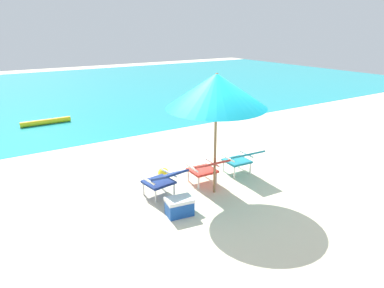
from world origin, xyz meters
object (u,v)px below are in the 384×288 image
lounge_chair_right (242,158)px  cooler_box (179,206)px  beach_umbrella_center (216,91)px  lounge_chair_center (207,168)px  swim_buoy (46,122)px  beach_ball (164,173)px  lounge_chair_left (164,179)px

lounge_chair_right → cooler_box: (-2.04, -0.73, -0.24)m
beach_umbrella_center → cooler_box: (-1.04, -0.39, -1.88)m
lounge_chair_center → cooler_box: size_ratio=1.74×
swim_buoy → lounge_chair_right: 7.36m
beach_umbrella_center → beach_ball: beach_umbrella_center is taller
lounge_chair_center → beach_umbrella_center: size_ratio=0.34×
lounge_chair_center → cooler_box: lounge_chair_center is taller
beach_ball → lounge_chair_right: bearing=-27.1°
lounge_chair_center → swim_buoy: bearing=105.2°
lounge_chair_right → beach_umbrella_center: beach_umbrella_center is taller
lounge_chair_left → beach_umbrella_center: 1.93m
lounge_chair_right → beach_ball: (-1.54, 0.79, -0.28)m
swim_buoy → beach_ball: bearing=-78.0°
swim_buoy → cooler_box: (0.77, -7.53, 0.06)m
swim_buoy → lounge_chair_center: bearing=-74.8°
lounge_chair_center → lounge_chair_right: bearing=1.5°
swim_buoy → lounge_chair_center: lounge_chair_center is taller
cooler_box → swim_buoy: bearing=95.9°
swim_buoy → beach_umbrella_center: bearing=-75.8°
lounge_chair_left → cooler_box: 0.74m
beach_ball → cooler_box: (-0.50, -1.52, 0.04)m
beach_ball → lounge_chair_left: bearing=-117.6°
beach_umbrella_center → lounge_chair_right: bearing=19.2°
lounge_chair_left → lounge_chair_center: 1.01m
beach_ball → cooler_box: size_ratio=0.47×
lounge_chair_center → beach_umbrella_center: (-0.04, -0.32, 1.64)m
lounge_chair_left → cooler_box: lounge_chair_left is taller
swim_buoy → beach_umbrella_center: (1.81, -7.14, 1.94)m
swim_buoy → lounge_chair_center: size_ratio=1.79×
lounge_chair_center → lounge_chair_right: 0.96m
lounge_chair_center → beach_ball: size_ratio=3.71×
lounge_chair_right → beach_ball: lounge_chair_right is taller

